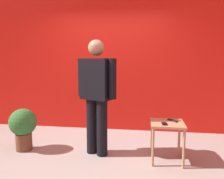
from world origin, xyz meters
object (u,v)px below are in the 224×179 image
object	(u,v)px
cell_phone	(164,124)
potted_plant	(23,126)
tv_remote	(173,120)
standing_person	(97,92)
side_table	(167,129)

from	to	relation	value
cell_phone	potted_plant	world-z (taller)	potted_plant
tv_remote	potted_plant	bearing A→B (deg)	141.21
cell_phone	potted_plant	bearing A→B (deg)	172.43
standing_person	potted_plant	xyz separation A→B (m)	(-1.22, -0.02, -0.58)
standing_person	side_table	bearing A→B (deg)	-5.34
standing_person	potted_plant	bearing A→B (deg)	-179.17
standing_person	tv_remote	bearing A→B (deg)	-0.77
cell_phone	tv_remote	size ratio (longest dim) A/B	0.85
standing_person	cell_phone	size ratio (longest dim) A/B	12.27
standing_person	side_table	distance (m)	1.18
tv_remote	potted_plant	xyz separation A→B (m)	(-2.36, -0.00, -0.18)
standing_person	side_table	size ratio (longest dim) A/B	3.06
side_table	potted_plant	bearing A→B (deg)	177.96
side_table	cell_phone	distance (m)	0.15
standing_person	cell_phone	xyz separation A→B (m)	(1.01, -0.19, -0.41)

